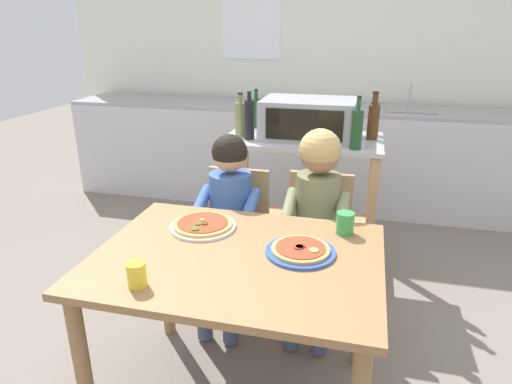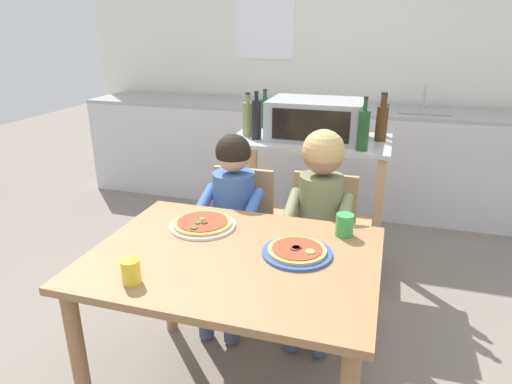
{
  "view_description": "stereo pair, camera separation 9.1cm",
  "coord_description": "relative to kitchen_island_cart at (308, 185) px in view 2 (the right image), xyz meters",
  "views": [
    {
      "loc": [
        0.44,
        -1.47,
        1.56
      ],
      "look_at": [
        0.0,
        0.3,
        0.87
      ],
      "focal_mm": 31.39,
      "sensor_mm": 36.0,
      "label": 1
    },
    {
      "loc": [
        0.53,
        -1.45,
        1.56
      ],
      "look_at": [
        0.0,
        0.3,
        0.87
      ],
      "focal_mm": 31.39,
      "sensor_mm": 36.0,
      "label": 2
    }
  ],
  "objects": [
    {
      "name": "bottle_tall_green_wine",
      "position": [
        0.41,
        0.06,
        0.42
      ],
      "size": [
        0.07,
        0.07,
        0.29
      ],
      "color": "#4C2D14",
      "rests_on": "kitchen_island_cart"
    },
    {
      "name": "dining_chair_right",
      "position": [
        0.17,
        -0.52,
        -0.12
      ],
      "size": [
        0.36,
        0.36,
        0.81
      ],
      "color": "tan",
      "rests_on": "ground"
    },
    {
      "name": "pizza_plate_white",
      "position": [
        -0.28,
        -1.03,
        0.14
      ],
      "size": [
        0.29,
        0.29,
        0.03
      ],
      "color": "white",
      "rests_on": "dining_table"
    },
    {
      "name": "drinking_cup_yellow",
      "position": [
        -0.34,
        -1.52,
        0.17
      ],
      "size": [
        0.07,
        0.07,
        0.09
      ],
      "primitive_type": "cylinder",
      "color": "yellow",
      "rests_on": "dining_table"
    },
    {
      "name": "bottle_clear_vinegar",
      "position": [
        0.42,
        0.19,
        0.41
      ],
      "size": [
        0.06,
        0.06,
        0.26
      ],
      "color": "black",
      "rests_on": "kitchen_island_cart"
    },
    {
      "name": "bottle_brown_beer",
      "position": [
        -0.39,
        -0.05,
        0.42
      ],
      "size": [
        0.07,
        0.07,
        0.27
      ],
      "color": "olive",
      "rests_on": "kitchen_island_cart"
    },
    {
      "name": "child_in_olive_shirt",
      "position": [
        0.17,
        -0.64,
        0.11
      ],
      "size": [
        0.32,
        0.42,
        1.07
      ],
      "color": "#424C6B",
      "rests_on": "ground"
    },
    {
      "name": "bottle_slim_sauce",
      "position": [
        -0.31,
        -0.11,
        0.43
      ],
      "size": [
        0.06,
        0.06,
        0.29
      ],
      "color": "black",
      "rests_on": "kitchen_island_cart"
    },
    {
      "name": "bottle_dark_olive_oil",
      "position": [
        0.32,
        -0.2,
        0.42
      ],
      "size": [
        0.06,
        0.06,
        0.3
      ],
      "color": "#1E4723",
      "rests_on": "kitchen_island_cart"
    },
    {
      "name": "ground_plane",
      "position": [
        -0.07,
        -0.11,
        -0.6
      ],
      "size": [
        11.22,
        11.22,
        0.0
      ],
      "primitive_type": "plane",
      "color": "slate"
    },
    {
      "name": "kitchen_island_cart",
      "position": [
        0.0,
        0.0,
        0.0
      ],
      "size": [
        0.97,
        0.55,
        0.9
      ],
      "color": "#B7BABF",
      "rests_on": "ground"
    },
    {
      "name": "drinking_cup_green",
      "position": [
        0.32,
        -0.94,
        0.18
      ],
      "size": [
        0.08,
        0.08,
        0.1
      ],
      "primitive_type": "cylinder",
      "color": "green",
      "rests_on": "dining_table"
    },
    {
      "name": "pizza_plate_blue_rimmed",
      "position": [
        0.17,
        -1.16,
        0.14
      ],
      "size": [
        0.27,
        0.27,
        0.03
      ],
      "color": "#3356B7",
      "rests_on": "dining_table"
    },
    {
      "name": "kitchen_counter",
      "position": [
        -0.07,
        1.22,
        -0.15
      ],
      "size": [
        4.48,
        0.6,
        1.09
      ],
      "color": "silver",
      "rests_on": "ground"
    },
    {
      "name": "toaster_oven",
      "position": [
        0.03,
        0.01,
        0.42
      ],
      "size": [
        0.56,
        0.4,
        0.24
      ],
      "color": "#999BA0",
      "rests_on": "kitchen_island_cart"
    },
    {
      "name": "bottle_squat_spirits",
      "position": [
        -0.36,
        0.22,
        0.41
      ],
      "size": [
        0.07,
        0.07,
        0.26
      ],
      "color": "#1E4723",
      "rests_on": "kitchen_island_cart"
    },
    {
      "name": "back_wall_tiled",
      "position": [
        -0.07,
        1.63,
        0.76
      ],
      "size": [
        4.97,
        0.13,
        2.7
      ],
      "color": "white",
      "rests_on": "ground"
    },
    {
      "name": "dining_chair_left",
      "position": [
        -0.28,
        -0.56,
        -0.12
      ],
      "size": [
        0.36,
        0.36,
        0.81
      ],
      "color": "tan",
      "rests_on": "ground"
    },
    {
      "name": "child_in_blue_striped_shirt",
      "position": [
        -0.28,
        -0.68,
        0.06
      ],
      "size": [
        0.32,
        0.42,
        1.03
      ],
      "color": "#424C6B",
      "rests_on": "ground"
    },
    {
      "name": "dining_table",
      "position": [
        -0.07,
        -1.23,
        0.02
      ],
      "size": [
        1.11,
        0.83,
        0.72
      ],
      "color": "olive",
      "rests_on": "ground"
    }
  ]
}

